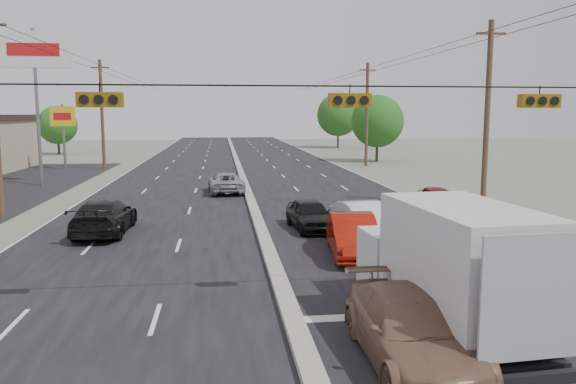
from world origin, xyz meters
name	(u,v)px	position (x,y,z in m)	size (l,w,h in m)	color
ground	(290,314)	(0.00, 0.00, 0.00)	(200.00, 200.00, 0.00)	#606356
road_surface	(243,180)	(0.00, 30.00, 0.00)	(20.00, 160.00, 0.02)	black
center_median	(243,178)	(0.00, 30.00, 0.10)	(0.50, 160.00, 0.20)	gray
utility_pole_left_c	(102,114)	(-12.50, 40.00, 5.11)	(1.60, 0.30, 10.00)	#422D1E
utility_pole_right_b	(487,114)	(12.50, 15.00, 5.11)	(1.60, 0.30, 10.00)	#422D1E
utility_pole_right_c	(367,114)	(12.50, 40.00, 5.11)	(1.60, 0.30, 10.00)	#422D1E
traffic_signals	(346,99)	(1.40, 0.00, 5.49)	(25.00, 0.30, 0.54)	black
pole_sign_billboard	(34,60)	(-14.50, 28.00, 8.87)	(5.00, 0.25, 11.00)	slate
pole_sign_far	(63,122)	(-16.00, 40.00, 4.41)	(2.20, 0.25, 6.00)	slate
tree_left_far	(58,125)	(-22.00, 60.00, 3.72)	(4.80, 4.80, 6.12)	#382619
tree_right_mid	(377,121)	(15.00, 45.00, 4.34)	(5.60, 5.60, 7.14)	#382619
tree_right_far	(338,115)	(16.00, 70.00, 4.96)	(6.40, 6.40, 8.16)	#382619
box_truck	(449,266)	(3.51, -1.69, 1.62)	(2.63, 6.35, 3.15)	black
tan_sedan	(411,330)	(2.12, -3.18, 0.72)	(2.02, 4.97, 1.44)	#835F47
red_sedan	(353,236)	(3.00, 5.67, 0.75)	(1.58, 4.54, 1.50)	#981709
queue_car_a	(310,215)	(2.20, 10.43, 0.68)	(1.60, 3.97, 1.35)	black
queue_car_b	(365,222)	(4.09, 8.04, 0.76)	(1.61, 4.63, 1.52)	silver
queue_car_e	(438,200)	(9.60, 14.13, 0.65)	(1.55, 3.84, 1.31)	maroon
oncoming_near	(104,217)	(-6.70, 10.61, 0.75)	(2.09, 5.14, 1.49)	black
oncoming_far	(226,183)	(-1.40, 22.70, 0.66)	(2.19, 4.75, 1.32)	gray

